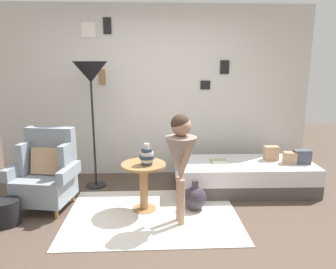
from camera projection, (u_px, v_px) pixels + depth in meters
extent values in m
plane|color=#4C3D33|center=(158.00, 234.00, 3.29)|extent=(12.00, 12.00, 0.00)
cube|color=beige|center=(155.00, 92.00, 4.90)|extent=(4.80, 0.10, 2.60)
cube|color=black|center=(107.00, 26.00, 4.60)|extent=(0.12, 0.02, 0.23)
cube|color=#A2A296|center=(107.00, 26.00, 4.59)|extent=(0.09, 0.01, 0.18)
cube|color=olive|center=(102.00, 77.00, 4.75)|extent=(0.10, 0.02, 0.23)
cube|color=silver|center=(102.00, 77.00, 4.75)|extent=(0.08, 0.01, 0.18)
cube|color=black|center=(205.00, 85.00, 4.86)|extent=(0.15, 0.02, 0.13)
cube|color=#5D5D5C|center=(205.00, 85.00, 4.85)|extent=(0.12, 0.01, 0.10)
cube|color=black|center=(225.00, 67.00, 4.81)|extent=(0.14, 0.02, 0.21)
cube|color=#ACAC9E|center=(225.00, 67.00, 4.81)|extent=(0.11, 0.01, 0.16)
cube|color=white|center=(88.00, 30.00, 4.60)|extent=(0.20, 0.02, 0.21)
cube|color=silver|center=(88.00, 30.00, 4.59)|extent=(0.15, 0.01, 0.17)
cube|color=silver|center=(152.00, 215.00, 3.69)|extent=(1.98, 1.43, 0.01)
cylinder|color=olive|center=(17.00, 211.00, 3.67)|extent=(0.04, 0.04, 0.12)
cylinder|color=olive|center=(56.00, 214.00, 3.61)|extent=(0.04, 0.04, 0.12)
cylinder|color=olive|center=(38.00, 195.00, 4.10)|extent=(0.04, 0.04, 0.12)
cylinder|color=olive|center=(73.00, 197.00, 4.04)|extent=(0.04, 0.04, 0.12)
cube|color=gray|center=(45.00, 188.00, 3.81)|extent=(0.69, 0.66, 0.30)
cube|color=gray|center=(51.00, 149.00, 3.94)|extent=(0.62, 0.24, 0.55)
cube|color=gray|center=(27.00, 158.00, 3.86)|extent=(0.13, 0.32, 0.39)
cube|color=gray|center=(67.00, 159.00, 3.80)|extent=(0.13, 0.32, 0.39)
cube|color=gray|center=(17.00, 170.00, 3.78)|extent=(0.18, 0.51, 0.14)
cube|color=gray|center=(69.00, 172.00, 3.70)|extent=(0.18, 0.51, 0.14)
cube|color=tan|center=(47.00, 161.00, 3.83)|extent=(0.38, 0.22, 0.33)
cube|color=#4C4742|center=(243.00, 183.00, 4.44)|extent=(1.91, 0.84, 0.18)
cube|color=silver|center=(244.00, 170.00, 4.40)|extent=(1.91, 0.84, 0.22)
cube|color=#474C56|center=(302.00, 157.00, 4.29)|extent=(0.22, 0.13, 0.19)
cube|color=tan|center=(290.00, 158.00, 4.30)|extent=(0.18, 0.15, 0.16)
cube|color=tan|center=(271.00, 153.00, 4.45)|extent=(0.20, 0.12, 0.20)
cylinder|color=#9E7042|center=(144.00, 209.00, 3.83)|extent=(0.29, 0.29, 0.02)
cylinder|color=#9E7042|center=(144.00, 187.00, 3.77)|extent=(0.10, 0.10, 0.54)
cylinder|color=#9E7042|center=(143.00, 165.00, 3.71)|extent=(0.52, 0.52, 0.03)
cylinder|color=#2D384C|center=(147.00, 163.00, 3.66)|extent=(0.13, 0.13, 0.04)
cylinder|color=silver|center=(147.00, 160.00, 3.65)|extent=(0.15, 0.15, 0.04)
cylinder|color=#2D384C|center=(147.00, 157.00, 3.65)|extent=(0.18, 0.18, 0.04)
cylinder|color=silver|center=(147.00, 153.00, 3.64)|extent=(0.15, 0.15, 0.04)
cylinder|color=#2D384C|center=(147.00, 150.00, 3.63)|extent=(0.13, 0.13, 0.04)
cylinder|color=silver|center=(147.00, 146.00, 3.62)|extent=(0.06, 0.06, 0.06)
cylinder|color=black|center=(96.00, 185.00, 4.58)|extent=(0.28, 0.28, 0.02)
cylinder|color=black|center=(93.00, 128.00, 4.40)|extent=(0.03, 0.03, 1.67)
cone|color=black|center=(90.00, 72.00, 4.23)|extent=(0.46, 0.46, 0.28)
cylinder|color=#A37A60|center=(182.00, 203.00, 3.42)|extent=(0.07, 0.07, 0.52)
cylinder|color=#A37A60|center=(179.00, 199.00, 3.52)|extent=(0.07, 0.07, 0.52)
cone|color=gray|center=(181.00, 160.00, 3.37)|extent=(0.34, 0.34, 0.50)
cylinder|color=gray|center=(181.00, 145.00, 3.33)|extent=(0.17, 0.17, 0.19)
cylinder|color=#A37A60|center=(186.00, 156.00, 3.24)|extent=(0.14, 0.07, 0.33)
cylinder|color=#A37A60|center=(180.00, 150.00, 3.47)|extent=(0.14, 0.07, 0.33)
sphere|color=#A37A60|center=(181.00, 126.00, 3.29)|extent=(0.21, 0.21, 0.21)
sphere|color=#38281E|center=(180.00, 124.00, 3.28)|extent=(0.20, 0.20, 0.20)
cube|color=#A1AB8A|center=(219.00, 161.00, 4.37)|extent=(0.23, 0.18, 0.03)
sphere|color=#332D38|center=(195.00, 198.00, 3.82)|extent=(0.29, 0.29, 0.29)
cylinder|color=#332D38|center=(195.00, 184.00, 3.78)|extent=(0.08, 0.08, 0.09)
cylinder|color=black|center=(7.00, 212.00, 3.46)|extent=(0.28, 0.28, 0.28)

